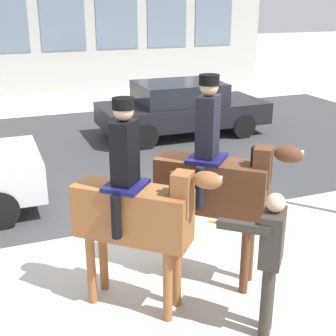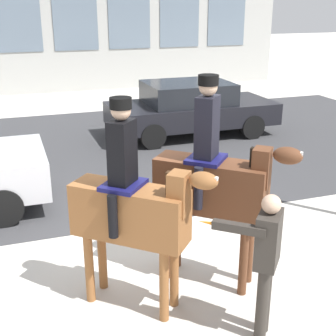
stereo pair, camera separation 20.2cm
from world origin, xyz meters
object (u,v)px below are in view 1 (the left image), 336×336
object	(u,v)px
street_car_far_lane	(182,108)
pedestrian_bystander	(270,254)
mounted_horse_companion	(214,181)
mounted_horse_lead	(134,207)

from	to	relation	value
street_car_far_lane	pedestrian_bystander	bearing A→B (deg)	-106.32
mounted_horse_companion	pedestrian_bystander	xyz separation A→B (m)	(0.08, -1.18, -0.40)
mounted_horse_lead	mounted_horse_companion	bearing A→B (deg)	50.61
pedestrian_bystander	street_car_far_lane	bearing A→B (deg)	-65.61
mounted_horse_companion	street_car_far_lane	world-z (taller)	mounted_horse_companion
mounted_horse_lead	street_car_far_lane	bearing A→B (deg)	104.82
mounted_horse_lead	pedestrian_bystander	xyz separation A→B (m)	(1.16, -1.01, -0.30)
mounted_horse_lead	pedestrian_bystander	distance (m)	1.57
mounted_horse_lead	mounted_horse_companion	size ratio (longest dim) A/B	0.94
mounted_horse_lead	pedestrian_bystander	bearing A→B (deg)	0.60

